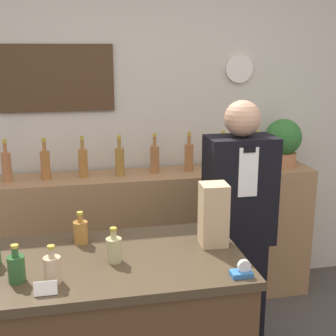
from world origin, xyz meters
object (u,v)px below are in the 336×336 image
object	(u,v)px
shopkeeper	(238,232)
paper_bag	(213,214)
potted_plant	(283,141)
tape_dispenser	(242,271)

from	to	relation	value
shopkeeper	paper_bag	bearing A→B (deg)	-123.00
potted_plant	shopkeeper	bearing A→B (deg)	-130.44
shopkeeper	tape_dispenser	xyz separation A→B (m)	(-0.29, -0.82, 0.18)
shopkeeper	paper_bag	distance (m)	0.65
shopkeeper	potted_plant	bearing A→B (deg)	49.56
paper_bag	tape_dispenser	bearing A→B (deg)	-85.95
paper_bag	tape_dispenser	world-z (taller)	paper_bag
shopkeeper	potted_plant	xyz separation A→B (m)	(0.60, 0.70, 0.40)
tape_dispenser	shopkeeper	bearing A→B (deg)	70.76
paper_bag	potted_plant	bearing A→B (deg)	52.40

